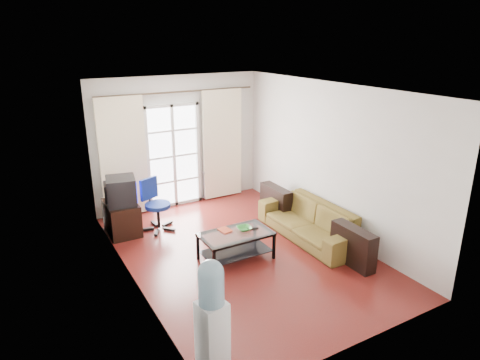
% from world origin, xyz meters
% --- Properties ---
extents(floor, '(5.20, 5.20, 0.00)m').
position_xyz_m(floor, '(0.00, 0.00, 0.00)').
color(floor, maroon).
rests_on(floor, ground).
extents(ceiling, '(5.20, 5.20, 0.00)m').
position_xyz_m(ceiling, '(0.00, 0.00, 2.70)').
color(ceiling, white).
rests_on(ceiling, wall_back).
extents(wall_back, '(3.60, 0.02, 2.70)m').
position_xyz_m(wall_back, '(0.00, 2.60, 1.35)').
color(wall_back, silver).
rests_on(wall_back, floor).
extents(wall_front, '(3.60, 0.02, 2.70)m').
position_xyz_m(wall_front, '(0.00, -2.60, 1.35)').
color(wall_front, silver).
rests_on(wall_front, floor).
extents(wall_left, '(0.02, 5.20, 2.70)m').
position_xyz_m(wall_left, '(-1.80, 0.00, 1.35)').
color(wall_left, silver).
rests_on(wall_left, floor).
extents(wall_right, '(0.02, 5.20, 2.70)m').
position_xyz_m(wall_right, '(1.80, 0.00, 1.35)').
color(wall_right, silver).
rests_on(wall_right, floor).
extents(french_door, '(1.16, 0.06, 2.15)m').
position_xyz_m(french_door, '(-0.15, 2.54, 1.07)').
color(french_door, white).
rests_on(french_door, wall_back).
extents(curtain_rod, '(3.30, 0.04, 0.04)m').
position_xyz_m(curtain_rod, '(0.00, 2.50, 2.38)').
color(curtain_rod, '#4C3F2D').
rests_on(curtain_rod, wall_back).
extents(curtain_left, '(0.90, 0.07, 2.35)m').
position_xyz_m(curtain_left, '(-1.20, 2.48, 1.20)').
color(curtain_left, '#FFF4CD').
rests_on(curtain_left, curtain_rod).
extents(curtain_right, '(0.90, 0.07, 2.35)m').
position_xyz_m(curtain_right, '(0.95, 2.48, 1.20)').
color(curtain_right, '#FFF4CD').
rests_on(curtain_right, curtain_rod).
extents(radiator, '(0.64, 0.12, 0.64)m').
position_xyz_m(radiator, '(0.80, 2.50, 0.33)').
color(radiator, '#9E9DA0').
rests_on(radiator, floor).
extents(sofa, '(2.15, 0.86, 0.62)m').
position_xyz_m(sofa, '(1.34, -0.10, 0.31)').
color(sofa, brown).
rests_on(sofa, floor).
extents(coffee_table, '(1.13, 0.65, 0.46)m').
position_xyz_m(coffee_table, '(-0.18, -0.14, 0.30)').
color(coffee_table, silver).
rests_on(coffee_table, floor).
extents(bowl, '(0.28, 0.28, 0.06)m').
position_xyz_m(bowl, '(-0.02, -0.11, 0.49)').
color(bowl, green).
rests_on(bowl, coffee_table).
extents(book, '(0.22, 0.27, 0.02)m').
position_xyz_m(book, '(-0.38, 0.02, 0.47)').
color(book, '#A73914').
rests_on(book, coffee_table).
extents(remote, '(0.18, 0.08, 0.02)m').
position_xyz_m(remote, '(0.13, -0.14, 0.47)').
color(remote, black).
rests_on(remote, coffee_table).
extents(tv_stand, '(0.54, 0.80, 0.58)m').
position_xyz_m(tv_stand, '(-1.50, 1.75, 0.29)').
color(tv_stand, black).
rests_on(tv_stand, floor).
extents(crt_tv, '(0.62, 0.62, 0.49)m').
position_xyz_m(crt_tv, '(-1.50, 1.70, 0.83)').
color(crt_tv, black).
rests_on(crt_tv, tv_stand).
extents(task_chair, '(0.86, 0.86, 0.96)m').
position_xyz_m(task_chair, '(-0.90, 1.58, 0.28)').
color(task_chair, black).
rests_on(task_chair, floor).
extents(water_cooler, '(0.32, 0.31, 1.35)m').
position_xyz_m(water_cooler, '(-1.60, -2.16, 0.71)').
color(water_cooler, white).
rests_on(water_cooler, floor).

